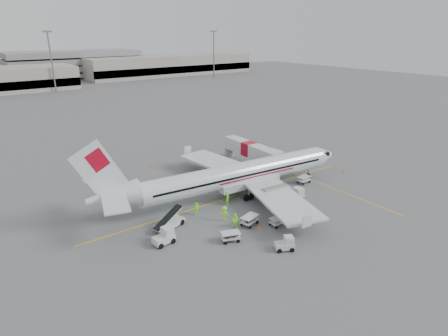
# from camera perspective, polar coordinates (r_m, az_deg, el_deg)

# --- Properties ---
(ground) EXTENTS (360.00, 360.00, 0.00)m
(ground) POSITION_cam_1_polar(r_m,az_deg,el_deg) (53.66, 1.28, -4.40)
(ground) COLOR #56595B
(stripe_lead) EXTENTS (44.00, 0.20, 0.01)m
(stripe_lead) POSITION_cam_1_polar(r_m,az_deg,el_deg) (53.65, 1.28, -4.40)
(stripe_lead) COLOR yellow
(stripe_lead) RESTS_ON ground
(stripe_cross) EXTENTS (0.20, 20.00, 0.01)m
(stripe_cross) POSITION_cam_1_polar(r_m,az_deg,el_deg) (58.01, 17.28, -3.41)
(stripe_cross) COLOR yellow
(stripe_cross) RESTS_ON ground
(terminal_east) EXTENTS (90.00, 26.00, 10.00)m
(terminal_east) POSITION_cam_1_polar(r_m,az_deg,el_deg) (209.65, -8.29, 15.29)
(terminal_east) COLOR gray
(terminal_east) RESTS_ON ground
(parking_garage) EXTENTS (62.00, 24.00, 14.00)m
(parking_garage) POSITION_cam_1_polar(r_m,az_deg,el_deg) (206.48, -21.80, 14.60)
(parking_garage) COLOR slate
(parking_garage) RESTS_ON ground
(treeline) EXTENTS (300.00, 3.00, 6.00)m
(treeline) POSITION_cam_1_polar(r_m,az_deg,el_deg) (216.38, -29.27, 12.62)
(treeline) COLOR black
(treeline) RESTS_ON ground
(mast_center) EXTENTS (3.20, 1.20, 22.00)m
(mast_center) POSITION_cam_1_polar(r_m,az_deg,el_deg) (160.69, -24.77, 14.41)
(mast_center) COLOR slate
(mast_center) RESTS_ON ground
(mast_east) EXTENTS (3.20, 1.20, 22.00)m
(mast_east) POSITION_cam_1_polar(r_m,az_deg,el_deg) (191.58, -1.57, 16.83)
(mast_east) COLOR slate
(mast_east) RESTS_ON ground
(aircraft) EXTENTS (42.09, 34.54, 10.79)m
(aircraft) POSITION_cam_1_polar(r_m,az_deg,el_deg) (52.50, 2.48, 1.36)
(aircraft) COLOR silver
(aircraft) RESTS_ON ground
(jet_bridge) EXTENTS (3.14, 15.39, 4.03)m
(jet_bridge) POSITION_cam_1_polar(r_m,az_deg,el_deg) (65.95, 3.84, 2.22)
(jet_bridge) COLOR silver
(jet_bridge) RESTS_ON ground
(belt_loader) EXTENTS (5.49, 3.39, 2.79)m
(belt_loader) POSITION_cam_1_polar(r_m,az_deg,el_deg) (45.56, -8.35, -7.41)
(belt_loader) COLOR silver
(belt_loader) RESTS_ON ground
(tug_fore) EXTENTS (2.55, 1.61, 1.88)m
(tug_fore) POSITION_cam_1_polar(r_m,az_deg,el_deg) (52.85, 10.79, -4.07)
(tug_fore) COLOR silver
(tug_fore) RESTS_ON ground
(tug_mid) EXTENTS (2.35, 2.01, 1.58)m
(tug_mid) POSITION_cam_1_polar(r_m,az_deg,el_deg) (41.65, 9.20, -11.27)
(tug_mid) COLOR silver
(tug_mid) RESTS_ON ground
(tug_aft) EXTENTS (2.49, 1.57, 1.84)m
(tug_aft) POSITION_cam_1_polar(r_m,az_deg,el_deg) (42.66, -9.20, -10.24)
(tug_aft) COLOR silver
(tug_aft) RESTS_ON ground
(cart_loaded_a) EXTENTS (2.45, 1.95, 1.12)m
(cart_loaded_a) POSITION_cam_1_polar(r_m,az_deg,el_deg) (42.75, 1.00, -10.44)
(cart_loaded_a) COLOR silver
(cart_loaded_a) RESTS_ON ground
(cart_loaded_b) EXTENTS (2.58, 1.93, 1.20)m
(cart_loaded_b) POSITION_cam_1_polar(r_m,az_deg,el_deg) (46.14, 3.92, -7.96)
(cart_loaded_b) COLOR silver
(cart_loaded_b) RESTS_ON ground
(cart_empty_a) EXTENTS (2.08, 1.24, 1.08)m
(cart_empty_a) POSITION_cam_1_polar(r_m,az_deg,el_deg) (46.40, 8.20, -8.05)
(cart_empty_a) COLOR silver
(cart_empty_a) RESTS_ON ground
(cart_empty_b) EXTENTS (2.15, 1.31, 1.10)m
(cart_empty_b) POSITION_cam_1_polar(r_m,az_deg,el_deg) (59.48, 12.07, -1.75)
(cart_empty_b) COLOR silver
(cart_empty_b) RESTS_ON ground
(cone_nose) EXTENTS (0.41, 0.41, 0.66)m
(cone_nose) POSITION_cam_1_polar(r_m,az_deg,el_deg) (65.87, 17.85, -0.32)
(cone_nose) COLOR orange
(cone_nose) RESTS_ON ground
(cone_port) EXTENTS (0.39, 0.39, 0.63)m
(cone_port) POSITION_cam_1_polar(r_m,az_deg,el_deg) (65.94, -10.99, 0.31)
(cone_port) COLOR orange
(cone_port) RESTS_ON ground
(cone_stbd) EXTENTS (0.37, 0.37, 0.61)m
(cone_stbd) POSITION_cam_1_polar(r_m,az_deg,el_deg) (45.59, 5.34, -8.80)
(cone_stbd) COLOR orange
(cone_stbd) RESTS_ON ground
(crew_a) EXTENTS (0.77, 0.81, 1.87)m
(crew_a) POSITION_cam_1_polar(r_m,az_deg,el_deg) (51.07, 0.54, -4.58)
(crew_a) COLOR #7DE61E
(crew_a) RESTS_ON ground
(crew_b) EXTENTS (1.12, 1.16, 1.88)m
(crew_b) POSITION_cam_1_polar(r_m,az_deg,el_deg) (45.26, 1.78, -8.03)
(crew_b) COLOR #7DE61E
(crew_b) RESTS_ON ground
(crew_c) EXTENTS (1.34, 1.41, 1.92)m
(crew_c) POSITION_cam_1_polar(r_m,az_deg,el_deg) (46.90, 0.08, -6.92)
(crew_c) COLOR #7DE61E
(crew_c) RESTS_ON ground
(crew_d) EXTENTS (1.10, 0.67, 1.75)m
(crew_d) POSITION_cam_1_polar(r_m,az_deg,el_deg) (48.44, -4.20, -6.16)
(crew_d) COLOR #7DE61E
(crew_d) RESTS_ON ground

